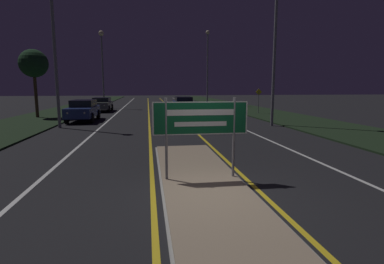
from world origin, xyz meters
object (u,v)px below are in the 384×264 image
(car_receding_0, at_px, (208,115))
(warning_sign, at_px, (259,98))
(streetlight_left_far, at_px, (102,56))
(streetlight_left_near, at_px, (54,33))
(streetlight_right_far, at_px, (208,59))
(car_receding_1, at_px, (183,103))
(car_approaching_1, at_px, (102,104))
(highway_sign, at_px, (201,121))
(streetlight_right_near, at_px, (276,23))
(car_approaching_0, at_px, (83,110))

(car_receding_0, xyz_separation_m, warning_sign, (6.28, 8.12, 0.66))
(streetlight_left_far, bearing_deg, streetlight_left_near, -91.00)
(streetlight_left_far, bearing_deg, streetlight_right_far, 12.31)
(car_receding_1, distance_m, warning_sign, 8.11)
(car_receding_1, xyz_separation_m, car_approaching_1, (-8.22, -0.08, -0.02))
(highway_sign, distance_m, streetlight_right_near, 13.09)
(car_approaching_0, xyz_separation_m, warning_sign, (14.52, 3.49, 0.61))
(streetlight_left_far, relative_size, streetlight_right_far, 0.91)
(streetlight_right_far, bearing_deg, car_approaching_0, -127.47)
(streetlight_right_near, height_order, car_receding_1, streetlight_right_near)
(streetlight_left_near, xyz_separation_m, car_approaching_0, (0.66, 3.63, -4.72))
(car_receding_1, relative_size, warning_sign, 2.15)
(car_approaching_1, distance_m, warning_sign, 15.34)
(streetlight_right_near, height_order, car_receding_0, streetlight_right_near)
(streetlight_left_far, xyz_separation_m, car_receding_0, (8.60, -17.92, -5.14))
(highway_sign, height_order, warning_sign, warning_sign)
(streetlight_right_far, relative_size, car_approaching_0, 2.09)
(car_receding_1, xyz_separation_m, warning_sign, (6.25, -5.13, 0.65))
(car_receding_0, bearing_deg, car_approaching_1, 121.88)
(streetlight_left_far, xyz_separation_m, streetlight_right_far, (12.68, 2.77, 0.08))
(streetlight_left_far, relative_size, warning_sign, 3.92)
(streetlight_left_far, xyz_separation_m, warning_sign, (14.88, -9.81, -4.48))
(highway_sign, bearing_deg, car_approaching_1, 104.01)
(car_approaching_1, bearing_deg, car_receding_1, 0.58)
(streetlight_right_far, bearing_deg, car_approaching_1, -148.47)
(car_receding_1, bearing_deg, warning_sign, -39.39)
(streetlight_left_far, bearing_deg, car_receding_0, -64.36)
(car_receding_1, height_order, warning_sign, warning_sign)
(streetlight_right_far, height_order, car_approaching_1, streetlight_right_far)
(streetlight_left_far, xyz_separation_m, car_approaching_0, (0.37, -13.30, -5.09))
(streetlight_right_near, bearing_deg, car_approaching_0, 159.52)
(highway_sign, xyz_separation_m, streetlight_right_near, (6.41, 10.40, 4.68))
(streetlight_right_near, height_order, car_approaching_1, streetlight_right_near)
(streetlight_left_near, relative_size, warning_sign, 3.98)
(car_receding_1, bearing_deg, highway_sign, -95.66)
(car_receding_0, distance_m, car_approaching_1, 15.50)
(warning_sign, bearing_deg, highway_sign, -114.90)
(streetlight_right_near, xyz_separation_m, car_receding_1, (-4.07, 13.23, -5.50))
(car_approaching_1, bearing_deg, car_receding_0, -58.12)
(streetlight_right_near, bearing_deg, streetlight_right_far, 90.07)
(highway_sign, height_order, streetlight_left_far, streetlight_left_far)
(highway_sign, xyz_separation_m, car_approaching_0, (-5.93, 15.01, -0.78))
(streetlight_right_near, distance_m, warning_sign, 9.69)
(highway_sign, relative_size, car_receding_1, 0.52)
(car_receding_0, distance_m, warning_sign, 10.29)
(streetlight_left_far, xyz_separation_m, car_approaching_1, (0.42, -4.76, -5.15))
(highway_sign, bearing_deg, warning_sign, 65.10)
(highway_sign, xyz_separation_m, warning_sign, (8.59, 18.51, -0.17))
(streetlight_left_near, xyz_separation_m, car_receding_1, (8.93, 12.26, -4.76))
(streetlight_left_near, xyz_separation_m, warning_sign, (15.18, 7.13, -4.11))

